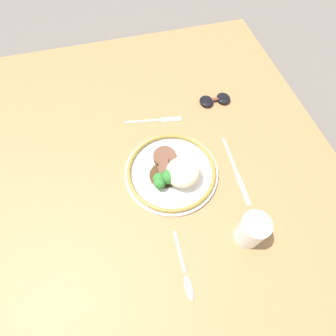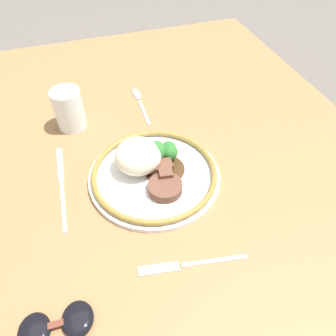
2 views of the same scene
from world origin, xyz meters
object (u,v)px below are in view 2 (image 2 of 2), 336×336
at_px(juice_glass, 69,111).
at_px(knife, 62,183).
at_px(sunglasses, 56,325).
at_px(fork, 182,265).
at_px(spoon, 138,98).
at_px(plate, 152,169).

distance_m(juice_glass, knife, 0.19).
xyz_separation_m(juice_glass, sunglasses, (-0.46, 0.08, -0.03)).
distance_m(fork, sunglasses, 0.21).
bearing_deg(fork, knife, -45.60).
relative_size(knife, spoon, 1.40).
distance_m(knife, spoon, 0.33).
bearing_deg(knife, plate, -99.19).
bearing_deg(fork, plate, -82.85).
height_order(fork, sunglasses, sunglasses).
bearing_deg(sunglasses, knife, -4.95).
bearing_deg(juice_glass, sunglasses, 170.24).
xyz_separation_m(fork, sunglasses, (-0.03, 0.21, 0.01)).
bearing_deg(spoon, knife, 138.00).
distance_m(juice_glass, fork, 0.45).
distance_m(knife, sunglasses, 0.28).
relative_size(plate, fork, 1.45).
bearing_deg(plate, fork, 177.49).
bearing_deg(spoon, sunglasses, 154.84).
bearing_deg(knife, fork, -142.55).
relative_size(fork, knife, 0.81).
height_order(plate, knife, plate).
bearing_deg(plate, sunglasses, 138.45).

